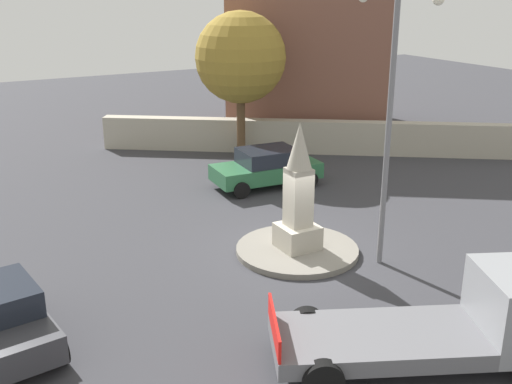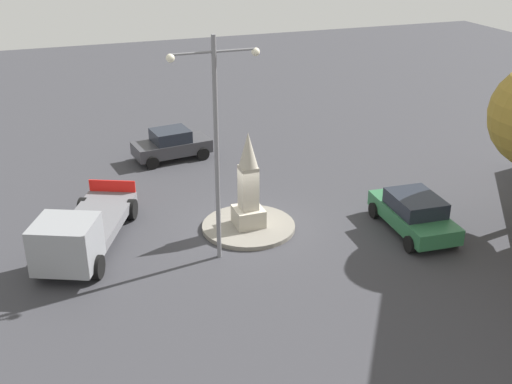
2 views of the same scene
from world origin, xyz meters
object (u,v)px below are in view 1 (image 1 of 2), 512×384
streetlamp (391,99)px  tree_near_wall (240,58)px  monument (298,197)px  truck_grey_parked_right (468,321)px  car_green_passing (267,167)px  corner_building (311,46)px

streetlamp → tree_near_wall: (12.14, -1.78, -0.23)m
monument → truck_grey_parked_right: size_ratio=0.59×
monument → streetlamp: bearing=-134.8°
monument → truck_grey_parked_right: bearing=-178.9°
truck_grey_parked_right → tree_near_wall: (16.86, -3.39, 3.58)m
tree_near_wall → truck_grey_parked_right: bearing=168.6°
monument → car_green_passing: bearing=-21.5°
corner_building → car_green_passing: bearing=137.7°
car_green_passing → tree_near_wall: 5.92m
monument → car_green_passing: monument is taller
streetlamp → car_green_passing: bearing=-4.6°
streetlamp → monument: bearing=45.2°
monument → tree_near_wall: 11.34m
monument → truck_grey_parked_right: (-6.44, -0.12, -0.81)m
truck_grey_parked_right → streetlamp: bearing=-18.8°
corner_building → tree_near_wall: size_ratio=1.36×
tree_near_wall → monument: bearing=161.4°
monument → car_green_passing: 6.51m
car_green_passing → tree_near_wall: size_ratio=0.66×
streetlamp → truck_grey_parked_right: size_ratio=1.22×
monument → streetlamp: 3.87m
truck_grey_parked_right → corner_building: corner_building is taller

